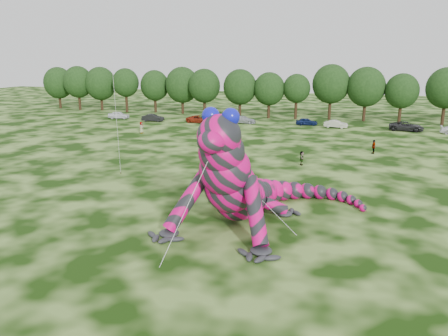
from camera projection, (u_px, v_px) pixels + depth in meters
name	position (u px, v px, depth m)	size (l,w,h in m)	color
ground	(171.00, 221.00, 32.56)	(240.00, 240.00, 0.00)	#16330A
inflatable_gecko	(245.00, 161.00, 32.36)	(14.88, 17.67, 8.84)	#CC0567
tree_0	(59.00, 88.00, 101.79)	(6.91, 6.22, 9.51)	black
tree_1	(79.00, 88.00, 98.89)	(6.74, 6.07, 9.81)	black
tree_2	(101.00, 89.00, 98.04)	(7.04, 6.34, 9.64)	black
tree_3	(126.00, 90.00, 94.41)	(5.81, 5.23, 9.44)	black
tree_4	(155.00, 91.00, 94.24)	(6.22, 5.60, 9.06)	black
tree_5	(182.00, 90.00, 92.03)	(7.16, 6.44, 9.80)	black
tree_6	(204.00, 92.00, 88.85)	(6.52, 5.86, 9.49)	black
tree_7	(240.00, 93.00, 86.82)	(6.68, 6.01, 9.48)	black
tree_8	(269.00, 95.00, 85.38)	(6.14, 5.53, 8.94)	black
tree_9	(296.00, 97.00, 84.24)	(5.27, 4.74, 8.68)	black
tree_10	(331.00, 92.00, 83.34)	(7.09, 6.38, 10.50)	black
tree_11	(366.00, 94.00, 81.21)	(7.01, 6.31, 10.07)	black
tree_12	(401.00, 98.00, 79.14)	(5.99, 5.39, 8.97)	black
tree_13	(445.00, 96.00, 76.39)	(6.83, 6.15, 10.13)	black
car_0	(119.00, 115.00, 85.71)	(1.64, 4.08, 1.39)	white
car_1	(153.00, 118.00, 81.98)	(1.43, 4.11, 1.36)	black
car_2	(199.00, 119.00, 80.19)	(2.24, 4.86, 1.35)	maroon
car_3	(243.00, 120.00, 79.67)	(1.89, 4.65, 1.35)	#A4A9AD
car_4	(307.00, 122.00, 77.43)	(1.53, 3.81, 1.30)	#0E1A46
car_5	(336.00, 124.00, 74.66)	(1.38, 3.96, 1.30)	beige
car_6	(406.00, 126.00, 71.52)	(2.50, 5.43, 1.51)	black
spectator_4	(141.00, 128.00, 69.47)	(0.88, 0.57, 1.80)	gray
spectator_3	(374.00, 147.00, 54.83)	(1.03, 0.43, 1.76)	gray
spectator_0	(208.00, 144.00, 56.80)	(0.65, 0.43, 1.78)	gray
spectator_5	(302.00, 158.00, 49.11)	(1.47, 0.47, 1.59)	gray
spectator_1	(228.00, 145.00, 55.89)	(0.91, 0.71, 1.87)	gray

